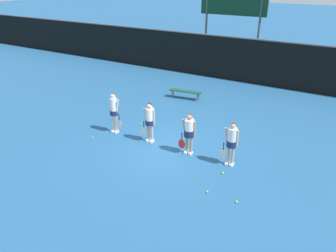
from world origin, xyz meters
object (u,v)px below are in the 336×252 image
Objects in this scene: player_3 at (232,141)px; tennis_ball_0 at (92,138)px; player_0 at (114,109)px; tennis_ball_5 at (237,202)px; bench_courtside at (185,92)px; tennis_ball_3 at (207,192)px; scoreboard at (233,11)px; player_2 at (189,131)px; player_1 at (150,119)px; tennis_ball_2 at (223,173)px; tennis_ball_1 at (223,147)px; tennis_ball_4 at (141,124)px.

player_3 is 5.88m from tennis_ball_0.
tennis_ball_5 is at bearing -18.57° from player_0.
player_0 reaches higher than bench_courtside.
bench_courtside reaches higher than tennis_ball_0.
bench_courtside is at bearing 122.64° from tennis_ball_3.
player_3 is (4.62, -5.27, 0.60)m from bench_courtside.
tennis_ball_0 is 5.79m from tennis_ball_3.
player_2 is at bearing -76.16° from scoreboard.
bench_courtside is 1.10× the size of player_3.
player_2 is (3.61, -0.03, -0.09)m from player_0.
player_1 reaches higher than bench_courtside.
bench_courtside is 1.08× the size of player_1.
bench_courtside is at bearing 114.98° from player_2.
player_0 is at bearing 172.74° from tennis_ball_2.
scoreboard is 2.76× the size of bench_courtside.
tennis_ball_1 is at bearing 122.92° from player_3.
tennis_ball_2 is at bearing 3.15° from tennis_ball_0.
scoreboard is at bearing 111.47° from player_3.
scoreboard is 11.79m from tennis_ball_1.
scoreboard is 11.86m from player_0.
player_1 is 4.99m from tennis_ball_5.
player_3 is at bearing -2.92° from player_2.
scoreboard is 2.80× the size of player_0.
player_1 is 26.09× the size of tennis_ball_4.
player_3 is at bearing -1.29° from player_0.
player_2 reaches higher than tennis_ball_4.
tennis_ball_5 is at bearing -63.17° from player_3.
scoreboard reaches higher than player_2.
player_3 is (5.27, 0.01, -0.09)m from player_0.
player_2 reaches higher than tennis_ball_1.
tennis_ball_2 is (4.51, -12.12, -4.01)m from scoreboard.
bench_courtside is 5.36m from player_0.
player_2 is 25.50× the size of tennis_ball_4.
tennis_ball_5 is at bearing -39.98° from player_2.
player_2 is at bearing 144.17° from tennis_ball_5.
tennis_ball_0 is 0.91× the size of tennis_ball_5.
tennis_ball_4 is at bearing 65.94° from player_0.
player_1 is at bearing 150.33° from tennis_ball_3.
tennis_ball_3 is (4.62, -7.21, -0.35)m from bench_courtside.
tennis_ball_3 is at bearing -33.26° from tennis_ball_4.
player_0 is 5.72m from tennis_ball_3.
bench_courtside is (-0.13, -6.18, -3.66)m from scoreboard.
player_0 is 28.11× the size of tennis_ball_0.
scoreboard is at bearing 99.69° from player_2.
tennis_ball_0 is at bearing -158.07° from tennis_ball_1.
tennis_ball_1 is (2.82, 0.99, -0.98)m from player_1.
tennis_ball_4 is (-0.16, -4.08, -0.35)m from bench_courtside.
scoreboard is 72.02× the size of tennis_ball_5.
player_3 is 24.66× the size of tennis_ball_2.
player_1 reaches higher than tennis_ball_0.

